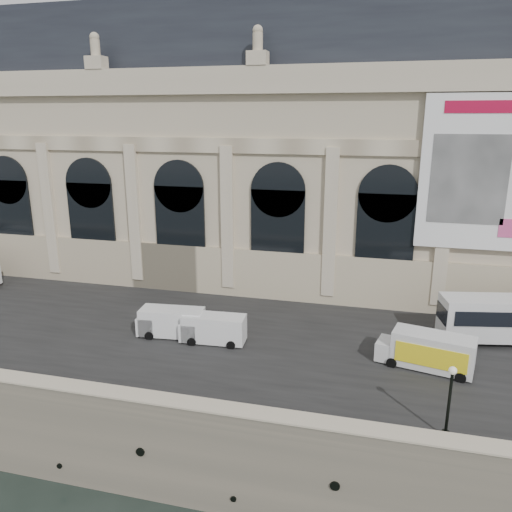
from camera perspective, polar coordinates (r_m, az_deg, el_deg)
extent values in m
plane|color=black|center=(37.04, -15.71, -24.71)|extent=(260.00, 260.00, 0.00)
cube|color=gray|center=(64.33, -0.45, -3.04)|extent=(160.00, 70.00, 6.00)
cube|color=#2D2D2D|center=(44.60, -7.37, -7.74)|extent=(160.00, 24.00, 0.06)
cube|color=gray|center=(33.67, -16.04, -15.54)|extent=(160.00, 1.20, 1.10)
cube|color=beige|center=(33.37, -16.12, -14.66)|extent=(160.00, 1.40, 0.12)
cube|color=beige|center=(59.34, -7.16, 9.13)|extent=(68.00, 18.00, 22.00)
cube|color=beige|center=(52.78, -10.43, -1.27)|extent=(68.60, 0.40, 5.00)
cube|color=beige|center=(50.51, -11.58, 18.96)|extent=(69.00, 0.80, 2.40)
cube|color=beige|center=(50.62, -11.14, 12.39)|extent=(68.00, 0.30, 1.40)
cube|color=#23282F|center=(59.42, -7.66, 22.66)|extent=(64.00, 15.00, 6.00)
cube|color=#23282F|center=(59.95, -7.79, 25.98)|extent=(56.00, 10.00, 1.20)
cube|color=black|center=(61.44, -26.14, 3.62)|extent=(5.20, 0.25, 9.00)
cylinder|color=black|center=(60.78, -26.65, 7.76)|extent=(5.20, 0.25, 5.20)
cube|color=beige|center=(58.03, -22.56, 4.91)|extent=(1.20, 0.50, 14.00)
cube|color=black|center=(55.55, -18.20, 3.31)|extent=(5.20, 0.25, 9.00)
cylinder|color=black|center=(54.82, -18.60, 7.91)|extent=(5.20, 0.25, 5.20)
cube|color=beige|center=(52.71, -13.75, 4.68)|extent=(1.20, 0.50, 14.00)
cube|color=black|center=(50.95, -8.62, 2.86)|extent=(5.20, 0.25, 9.00)
cylinder|color=black|center=(50.16, -8.83, 7.88)|extent=(5.20, 0.25, 5.20)
cube|color=beige|center=(48.87, -3.29, 4.27)|extent=(1.20, 0.50, 14.00)
cube|color=black|center=(48.03, 2.47, 2.24)|extent=(5.20, 0.25, 9.00)
cylinder|color=black|center=(47.18, 2.54, 7.56)|extent=(5.20, 0.25, 5.20)
cube|color=beige|center=(46.90, 8.48, 3.63)|extent=(1.20, 0.50, 14.00)
cube|color=black|center=(47.09, 14.47, 1.47)|extent=(5.20, 0.25, 9.00)
cylinder|color=black|center=(46.23, 14.85, 6.89)|extent=(5.20, 0.25, 5.20)
cube|color=beige|center=(47.01, 20.69, 2.81)|extent=(1.20, 0.50, 14.00)
cube|color=white|center=(46.33, 23.80, 8.60)|extent=(9.00, 0.35, 13.00)
cube|color=#A90B2E|center=(45.90, 24.60, 15.25)|extent=(6.00, 0.06, 1.00)
cube|color=gray|center=(46.11, 23.15, 8.02)|extent=(6.20, 0.06, 7.50)
cube|color=#D14A87|center=(47.38, 26.81, 2.84)|extent=(1.40, 0.06, 1.60)
cube|color=black|center=(42.76, 20.46, -6.14)|extent=(0.57, 2.46, 1.30)
cylinder|color=black|center=(42.85, 22.86, -9.18)|extent=(1.13, 0.53, 1.08)
cylinder|color=black|center=(45.18, 21.73, -7.76)|extent=(1.13, 0.53, 1.08)
cube|color=silver|center=(40.60, -4.80, -8.21)|extent=(5.12, 2.25, 2.13)
cube|color=silver|center=(41.28, -7.50, -8.37)|extent=(1.52, 2.03, 1.48)
cube|color=black|center=(41.23, -8.22, -7.66)|extent=(0.16, 1.67, 0.74)
cylinder|color=black|center=(40.56, -7.36, -9.71)|extent=(0.72, 0.27, 0.70)
cylinder|color=black|center=(42.24, -6.54, -8.61)|extent=(0.72, 0.27, 0.70)
cylinder|color=black|center=(39.75, -2.89, -10.15)|extent=(0.72, 0.27, 0.70)
cylinder|color=black|center=(41.46, -2.25, -9.00)|extent=(0.72, 0.27, 0.70)
cube|color=white|center=(42.11, -9.57, -7.41)|extent=(5.37, 2.53, 2.21)
cube|color=white|center=(42.91, -12.21, -7.60)|extent=(1.65, 2.16, 1.54)
cube|color=black|center=(42.89, -12.93, -6.88)|extent=(0.23, 1.73, 0.77)
cylinder|color=black|center=(42.15, -12.11, -8.92)|extent=(0.75, 0.31, 0.73)
cylinder|color=black|center=(43.87, -11.19, -7.85)|extent=(0.75, 0.31, 0.73)
cylinder|color=black|center=(41.15, -7.71, -9.32)|extent=(0.75, 0.31, 0.73)
cylinder|color=black|center=(42.91, -6.96, -8.21)|extent=(0.75, 0.31, 0.73)
cube|color=silver|center=(38.51, 19.57, -10.19)|extent=(5.97, 3.37, 2.53)
cube|color=yellow|center=(37.51, 19.32, -10.88)|extent=(4.76, 1.16, 1.50)
cube|color=#A90B2E|center=(37.51, 19.32, -10.88)|extent=(2.75, 0.67, 0.56)
cube|color=silver|center=(39.17, 14.82, -10.23)|extent=(1.93, 2.35, 1.41)
cylinder|color=black|center=(38.35, 15.23, -11.71)|extent=(0.79, 0.42, 0.75)
cylinder|color=black|center=(40.26, 15.91, -10.39)|extent=(0.79, 0.42, 0.75)
cylinder|color=black|center=(37.88, 22.33, -12.76)|extent=(0.79, 0.42, 0.75)
cylinder|color=black|center=(39.80, 22.64, -11.37)|extent=(0.79, 0.42, 0.75)
cylinder|color=black|center=(32.01, 20.81, -18.52)|extent=(0.46, 0.46, 0.41)
cylinder|color=black|center=(31.03, 21.16, -15.65)|extent=(0.17, 0.17, 4.15)
sphere|color=beige|center=(30.00, 21.57, -12.08)|extent=(0.46, 0.46, 0.46)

